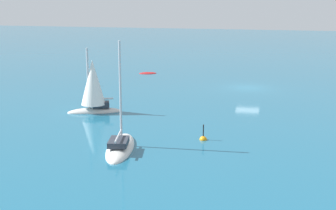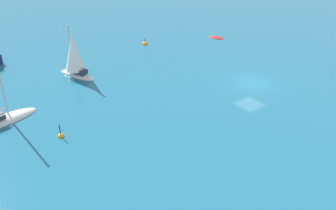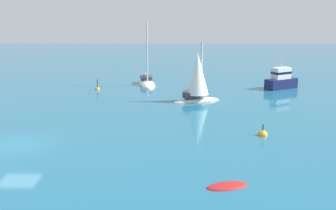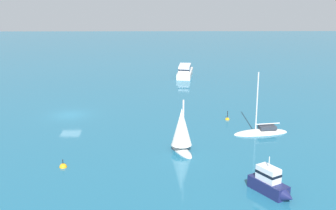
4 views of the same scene
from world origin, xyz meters
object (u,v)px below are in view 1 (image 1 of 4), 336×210
(sailboat, at_px, (93,89))
(mooring_buoy, at_px, (203,139))
(channel_buoy, at_px, (96,86))
(tender, at_px, (148,73))
(sloop, at_px, (120,147))

(sailboat, bearing_deg, mooring_buoy, 128.41)
(mooring_buoy, bearing_deg, channel_buoy, -140.38)
(tender, bearing_deg, mooring_buoy, 92.89)
(tender, height_order, sloop, sloop)
(sailboat, relative_size, sloop, 0.78)
(tender, bearing_deg, sailboat, 72.11)
(tender, relative_size, mooring_buoy, 1.79)
(sloop, bearing_deg, tender, 1.41)
(tender, relative_size, sailboat, 0.41)
(channel_buoy, bearing_deg, mooring_buoy, 39.62)
(sailboat, height_order, sloop, sloop)
(sailboat, height_order, channel_buoy, sailboat)
(tender, height_order, channel_buoy, channel_buoy)
(sailboat, relative_size, mooring_buoy, 4.34)
(sloop, distance_m, channel_buoy, 22.72)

